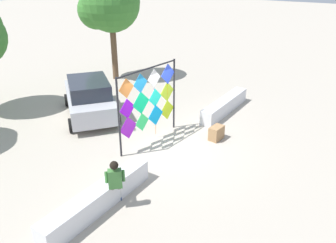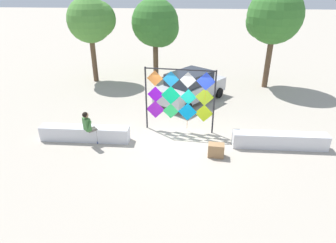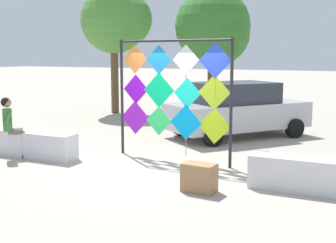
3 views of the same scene
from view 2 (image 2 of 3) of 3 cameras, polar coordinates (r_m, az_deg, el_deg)
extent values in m
plane|color=#ADA393|center=(12.20, 2.40, -3.79)|extent=(120.00, 120.00, 0.00)
cube|color=silver|center=(12.58, -15.92, -2.25)|extent=(3.69, 0.53, 0.62)
cube|color=silver|center=(12.41, 20.99, -3.47)|extent=(3.69, 0.53, 0.62)
cylinder|color=#232328|center=(12.70, -4.29, 4.49)|extent=(0.07, 0.07, 2.82)
cylinder|color=#232328|center=(12.36, 9.00, 3.61)|extent=(0.07, 0.07, 2.82)
cylinder|color=#232328|center=(12.00, 2.39, 10.11)|extent=(2.91, 0.33, 0.06)
cube|color=purple|center=(12.80, -2.49, 2.38)|extent=(0.82, 0.09, 0.83)
cube|color=#30E46E|center=(12.69, 0.53, 2.05)|extent=(0.70, 0.08, 0.70)
cube|color=#06A0F4|center=(12.60, 3.83, 1.90)|extent=(0.82, 0.09, 0.82)
cylinder|color=orange|center=(12.86, 3.75, -0.54)|extent=(0.02, 0.02, 0.39)
cube|color=#C2E51B|center=(12.59, 7.06, 1.59)|extent=(0.80, 0.09, 0.80)
cube|color=#8B0FE2|center=(12.54, -2.46, 5.31)|extent=(0.71, 0.08, 0.72)
cylinder|color=#6CE516|center=(12.74, -2.41, 3.20)|extent=(0.02, 0.02, 0.30)
cube|color=#0AD885|center=(12.42, 0.54, 5.16)|extent=(0.84, 0.09, 0.84)
cylinder|color=#E51669|center=(12.65, 0.54, 2.78)|extent=(0.02, 0.02, 0.29)
cube|color=#19EFD2|center=(12.36, 4.02, 4.78)|extent=(0.70, 0.08, 0.70)
cube|color=#B1D925|center=(12.29, 7.18, 4.76)|extent=(0.78, 0.09, 0.78)
cube|color=orange|center=(12.29, -2.58, 8.44)|extent=(0.68, 0.08, 0.69)
cube|color=#1C8FD8|center=(12.18, 0.56, 8.27)|extent=(0.69, 0.08, 0.69)
cylinder|color=orange|center=(12.34, 0.56, 6.26)|extent=(0.02, 0.02, 0.22)
cube|color=white|center=(12.10, 3.93, 8.09)|extent=(0.68, 0.08, 0.68)
cylinder|color=blue|center=(12.29, 3.86, 5.77)|extent=(0.02, 0.02, 0.38)
cube|color=blue|center=(12.04, 7.45, 7.79)|extent=(0.78, 0.09, 0.78)
cylinder|color=yellow|center=(12.25, 7.29, 5.10)|extent=(0.02, 0.02, 0.44)
cylinder|color=#666056|center=(12.22, -13.63, -2.84)|extent=(0.11, 0.11, 0.62)
cylinder|color=#666056|center=(12.01, -14.52, -1.66)|extent=(0.34, 0.33, 0.13)
cube|color=navy|center=(12.37, -13.26, -3.84)|extent=(0.24, 0.24, 0.09)
cylinder|color=#666056|center=(12.36, -13.99, -2.54)|extent=(0.11, 0.11, 0.62)
cylinder|color=#666056|center=(12.15, -14.88, -1.37)|extent=(0.34, 0.33, 0.13)
cube|color=navy|center=(12.51, -13.62, -3.53)|extent=(0.24, 0.24, 0.09)
cube|color=#3D7538|center=(11.89, -15.59, -0.52)|extent=(0.39, 0.40, 0.52)
sphere|color=#A37556|center=(11.72, -15.82, 1.23)|extent=(0.22, 0.22, 0.22)
sphere|color=black|center=(11.71, -15.92, 1.27)|extent=(0.22, 0.22, 0.22)
cylinder|color=#3D7538|center=(11.69, -15.07, -0.65)|extent=(0.18, 0.18, 0.31)
cylinder|color=#3D7538|center=(12.06, -15.98, 0.09)|extent=(0.18, 0.18, 0.31)
cube|color=#B7B7BC|center=(16.04, 4.48, 6.31)|extent=(4.02, 4.45, 0.76)
cube|color=#282D38|center=(15.71, 4.22, 8.51)|extent=(2.71, 2.85, 0.60)
cylinder|color=black|center=(17.77, 4.99, 6.99)|extent=(0.52, 0.58, 0.56)
cylinder|color=black|center=(16.81, 9.92, 5.56)|extent=(0.52, 0.58, 0.56)
cylinder|color=black|center=(15.70, -1.43, 4.46)|extent=(0.52, 0.58, 0.56)
cylinder|color=black|center=(14.61, 3.76, 2.69)|extent=(0.52, 0.58, 0.56)
cube|color=#9E754C|center=(11.20, 9.37, -5.56)|extent=(0.63, 0.42, 0.52)
cylinder|color=brown|center=(19.67, -14.30, 11.92)|extent=(0.32, 0.32, 3.02)
sphere|color=#4C8938|center=(19.26, -15.09, 18.63)|extent=(2.72, 2.72, 2.72)
sphere|color=#4C8938|center=(19.25, -13.55, 18.90)|extent=(2.18, 2.18, 2.18)
sphere|color=#4C8938|center=(19.24, -15.01, 19.46)|extent=(1.86, 1.86, 1.86)
sphere|color=#4C8938|center=(20.03, -16.35, 18.07)|extent=(1.66, 1.66, 1.66)
cylinder|color=brown|center=(18.91, 18.99, 11.15)|extent=(0.33, 0.33, 3.27)
sphere|color=#38752D|center=(18.48, 20.20, 18.85)|extent=(3.14, 3.14, 3.14)
sphere|color=#38752D|center=(18.58, 18.14, 18.22)|extent=(1.66, 1.66, 1.66)
sphere|color=#38752D|center=(18.51, 21.49, 17.62)|extent=(1.65, 1.65, 1.65)
sphere|color=#38752D|center=(19.04, 18.09, 18.10)|extent=(2.01, 2.01, 2.01)
cylinder|color=brown|center=(20.09, -2.42, 12.45)|extent=(0.35, 0.35, 2.66)
sphere|color=#38752D|center=(19.69, -2.55, 18.78)|extent=(3.02, 3.02, 3.02)
sphere|color=#38752D|center=(19.54, -1.57, 17.86)|extent=(2.43, 2.43, 2.43)
camera|label=1|loc=(10.36, -60.19, 12.63)|focal=35.57mm
camera|label=3|loc=(5.80, 51.48, -24.40)|focal=47.77mm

